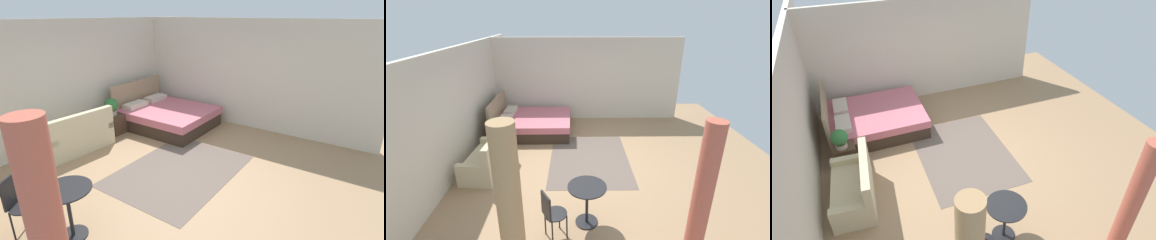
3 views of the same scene
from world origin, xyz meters
TOP-DOWN VIEW (x-y plane):
  - ground_plane at (0.00, 0.00)m, footprint 9.31×9.15m
  - wall_back at (0.00, 3.07)m, footprint 9.31×0.12m
  - wall_right at (3.15, 0.00)m, footprint 0.12×6.15m
  - area_rug at (0.23, 0.05)m, footprint 2.58×1.92m
  - bed at (1.94, 1.71)m, footprint 1.85×2.21m
  - couch at (-0.26, 2.37)m, footprint 1.48×0.82m
  - nightstand at (0.92, 2.46)m, footprint 0.54×0.42m
  - potted_plant at (0.82, 2.50)m, footprint 0.34×0.34m
  - balcony_table at (-1.95, 0.21)m, footprint 0.65×0.65m
  - cafe_chair_near_window at (-2.30, 0.78)m, footprint 0.50×0.50m
  - curtain_left at (-2.90, -1.18)m, footprint 0.24×0.24m
  - curtain_right at (-2.90, 1.22)m, footprint 0.32×0.32m

SIDE VIEW (x-z plane):
  - ground_plane at x=0.00m, z-range -0.02..0.00m
  - area_rug at x=0.23m, z-range 0.00..0.01m
  - nightstand at x=0.92m, z-range 0.00..0.47m
  - bed at x=1.94m, z-range -0.27..0.82m
  - couch at x=-0.26m, z-range -0.15..0.73m
  - balcony_table at x=-1.95m, z-range 0.14..0.88m
  - cafe_chair_near_window at x=-2.30m, z-range 0.09..0.95m
  - potted_plant at x=0.82m, z-range 0.49..0.90m
  - curtain_left at x=-2.90m, z-range 0.00..2.26m
  - curtain_right at x=-2.90m, z-range 0.00..2.26m
  - wall_back at x=0.00m, z-range 0.00..2.70m
  - wall_right at x=3.15m, z-range 0.00..2.70m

